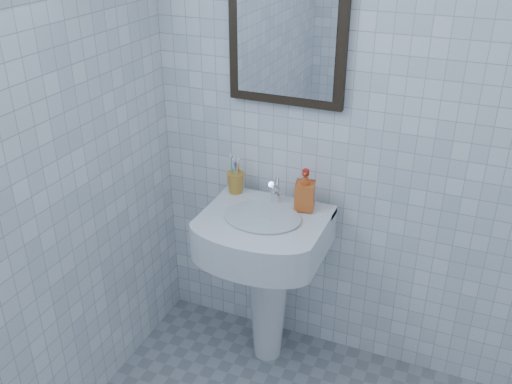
% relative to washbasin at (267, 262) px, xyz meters
% --- Properties ---
extents(wall_back, '(2.20, 0.02, 2.50)m').
position_rel_washbasin_xyz_m(wall_back, '(0.49, 0.22, 0.70)').
color(wall_back, white).
rests_on(wall_back, ground).
extents(washbasin, '(0.53, 0.39, 0.82)m').
position_rel_washbasin_xyz_m(washbasin, '(0.00, 0.00, 0.00)').
color(washbasin, white).
rests_on(washbasin, ground).
extents(faucet, '(0.05, 0.11, 0.12)m').
position_rel_washbasin_xyz_m(faucet, '(-0.00, 0.10, 0.31)').
color(faucet, white).
rests_on(faucet, washbasin).
extents(toothbrush_cup, '(0.11, 0.11, 0.10)m').
position_rel_washbasin_xyz_m(toothbrush_cup, '(-0.20, 0.12, 0.31)').
color(toothbrush_cup, '#C5882E').
rests_on(toothbrush_cup, washbasin).
extents(soap_dispenser, '(0.10, 0.10, 0.18)m').
position_rel_washbasin_xyz_m(soap_dispenser, '(0.14, 0.09, 0.35)').
color(soap_dispenser, '#BB3F12').
rests_on(soap_dispenser, washbasin).
extents(wall_mirror, '(0.50, 0.04, 0.62)m').
position_rel_washbasin_xyz_m(wall_mirror, '(0.00, 0.20, 1.00)').
color(wall_mirror, black).
rests_on(wall_mirror, wall_back).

